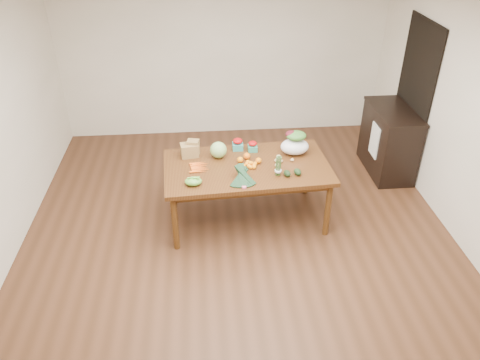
{
  "coord_description": "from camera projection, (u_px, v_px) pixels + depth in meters",
  "views": [
    {
      "loc": [
        -0.36,
        -4.08,
        3.49
      ],
      "look_at": [
        -0.0,
        0.0,
        0.9
      ],
      "focal_mm": 35.0,
      "sensor_mm": 36.0,
      "label": 1
    }
  ],
  "objects": [
    {
      "name": "salad_bag",
      "position": [
        295.0,
        144.0,
        5.57
      ],
      "size": [
        0.35,
        0.28,
        0.26
      ],
      "primitive_type": null,
      "rotation": [
        0.0,
        0.0,
        0.06
      ],
      "color": "white",
      "rests_on": "dining_table"
    },
    {
      "name": "doorway_dark",
      "position": [
        413.0,
        99.0,
        6.3
      ],
      "size": [
        0.02,
        1.0,
        2.1
      ],
      "primitive_type": "cube",
      "color": "black",
      "rests_on": "floor"
    },
    {
      "name": "avocado_b",
      "position": [
        298.0,
        172.0,
        5.21
      ],
      "size": [
        0.1,
        0.13,
        0.07
      ],
      "primitive_type": "ellipsoid",
      "rotation": [
        0.0,
        0.0,
        0.3
      ],
      "color": "black",
      "rests_on": "dining_table"
    },
    {
      "name": "potato_e",
      "position": [
        292.0,
        160.0,
        5.47
      ],
      "size": [
        0.05,
        0.04,
        0.04
      ],
      "primitive_type": "ellipsoid",
      "color": "tan",
      "rests_on": "dining_table"
    },
    {
      "name": "snap_pea_bag",
      "position": [
        193.0,
        181.0,
        5.03
      ],
      "size": [
        0.19,
        0.14,
        0.08
      ],
      "primitive_type": "ellipsoid",
      "color": "#5AA939",
      "rests_on": "dining_table"
    },
    {
      "name": "mandarin_cluster",
      "position": [
        250.0,
        164.0,
        5.35
      ],
      "size": [
        0.19,
        0.19,
        0.08
      ],
      "primitive_type": null,
      "rotation": [
        0.0,
        0.0,
        0.06
      ],
      "color": "orange",
      "rests_on": "dining_table"
    },
    {
      "name": "paper_bag",
      "position": [
        189.0,
        149.0,
        5.54
      ],
      "size": [
        0.29,
        0.24,
        0.19
      ],
      "primitive_type": null,
      "rotation": [
        0.0,
        0.0,
        0.06
      ],
      "color": "#9F7947",
      "rests_on": "dining_table"
    },
    {
      "name": "asparagus_bundle",
      "position": [
        278.0,
        166.0,
        5.15
      ],
      "size": [
        0.09,
        0.12,
        0.26
      ],
      "primitive_type": null,
      "rotation": [
        0.15,
        0.0,
        0.06
      ],
      "color": "#4B7535",
      "rests_on": "dining_table"
    },
    {
      "name": "orange_a",
      "position": [
        240.0,
        160.0,
        5.44
      ],
      "size": [
        0.07,
        0.07,
        0.07
      ],
      "primitive_type": "sphere",
      "color": "orange",
      "rests_on": "dining_table"
    },
    {
      "name": "strawberry_basket_a",
      "position": [
        238.0,
        145.0,
        5.7
      ],
      "size": [
        0.13,
        0.13,
        0.11
      ],
      "primitive_type": null,
      "rotation": [
        0.0,
        0.0,
        0.06
      ],
      "color": "red",
      "rests_on": "dining_table"
    },
    {
      "name": "cabinet",
      "position": [
        389.0,
        141.0,
        6.52
      ],
      "size": [
        0.52,
        1.02,
        0.94
      ],
      "primitive_type": "cube",
      "color": "black",
      "rests_on": "floor"
    },
    {
      "name": "dish_towel",
      "position": [
        374.0,
        141.0,
        6.36
      ],
      "size": [
        0.02,
        0.28,
        0.45
      ],
      "primitive_type": "cube",
      "color": "white",
      "rests_on": "cabinet"
    },
    {
      "name": "orange_c",
      "position": [
        259.0,
        161.0,
        5.42
      ],
      "size": [
        0.07,
        0.07,
        0.07
      ],
      "primitive_type": "sphere",
      "color": "orange",
      "rests_on": "dining_table"
    },
    {
      "name": "potato_d",
      "position": [
        279.0,
        157.0,
        5.53
      ],
      "size": [
        0.06,
        0.05,
        0.05
      ],
      "primitive_type": "ellipsoid",
      "color": "tan",
      "rests_on": "dining_table"
    },
    {
      "name": "floor",
      "position": [
        240.0,
        247.0,
        5.33
      ],
      "size": [
        6.0,
        6.0,
        0.0
      ],
      "primitive_type": "plane",
      "color": "#502E1B",
      "rests_on": "ground"
    },
    {
      "name": "potato_c",
      "position": [
        281.0,
        161.0,
        5.45
      ],
      "size": [
        0.05,
        0.04,
        0.04
      ],
      "primitive_type": "ellipsoid",
      "color": "tan",
      "rests_on": "dining_table"
    },
    {
      "name": "potato_a",
      "position": [
        277.0,
        160.0,
        5.45
      ],
      "size": [
        0.06,
        0.05,
        0.05
      ],
      "primitive_type": "ellipsoid",
      "color": "tan",
      "rests_on": "dining_table"
    },
    {
      "name": "carrots",
      "position": [
        199.0,
        167.0,
        5.34
      ],
      "size": [
        0.23,
        0.26,
        0.03
      ],
      "primitive_type": null,
      "rotation": [
        0.0,
        0.0,
        0.06
      ],
      "color": "orange",
      "rests_on": "dining_table"
    },
    {
      "name": "cabbage",
      "position": [
        218.0,
        150.0,
        5.51
      ],
      "size": [
        0.2,
        0.2,
        0.2
      ],
      "primitive_type": "sphere",
      "color": "#93C06F",
      "rests_on": "dining_table"
    },
    {
      "name": "strawberry_basket_b",
      "position": [
        253.0,
        147.0,
        5.67
      ],
      "size": [
        0.12,
        0.12,
        0.1
      ],
      "primitive_type": null,
      "rotation": [
        0.0,
        0.0,
        0.06
      ],
      "color": "#B20B0D",
      "rests_on": "dining_table"
    },
    {
      "name": "avocado_a",
      "position": [
        287.0,
        173.0,
        5.19
      ],
      "size": [
        0.1,
        0.12,
        0.07
      ],
      "primitive_type": "ellipsoid",
      "rotation": [
        0.0,
        0.0,
        0.3
      ],
      "color": "black",
      "rests_on": "dining_table"
    },
    {
      "name": "room_walls",
      "position": [
        240.0,
        142.0,
        4.61
      ],
      "size": [
        5.02,
        6.02,
        2.7
      ],
      "color": "white",
      "rests_on": "floor"
    },
    {
      "name": "potato_b",
      "position": [
        277.0,
        165.0,
        5.36
      ],
      "size": [
        0.06,
        0.05,
        0.05
      ],
      "primitive_type": "ellipsoid",
      "color": "tan",
      "rests_on": "dining_table"
    },
    {
      "name": "dining_table",
      "position": [
        247.0,
        192.0,
        5.6
      ],
      "size": [
        1.96,
        1.16,
        0.75
      ],
      "primitive_type": "cube",
      "rotation": [
        0.0,
        0.0,
        0.06
      ],
      "color": "#553113",
      "rests_on": "floor"
    },
    {
      "name": "kale_bunch",
      "position": [
        243.0,
        177.0,
        5.04
      ],
      "size": [
        0.34,
        0.42,
        0.16
      ],
      "primitive_type": null,
      "rotation": [
        0.0,
        0.0,
        0.06
      ],
      "color": "black",
      "rests_on": "dining_table"
    },
    {
      "name": "orange_b",
      "position": [
        247.0,
        156.0,
        5.51
      ],
      "size": [
        0.08,
        0.08,
        0.08
      ],
      "primitive_type": "sphere",
      "color": "orange",
      "rests_on": "dining_table"
    }
  ]
}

